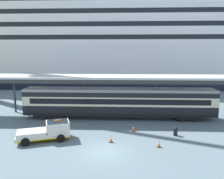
{
  "coord_description": "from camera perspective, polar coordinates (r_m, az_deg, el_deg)",
  "views": [
    {
      "loc": [
        1.52,
        -18.89,
        8.9
      ],
      "look_at": [
        0.34,
        7.3,
        4.5
      ],
      "focal_mm": 35.78,
      "sensor_mm": 36.0,
      "label": 1
    }
  ],
  "objects": [
    {
      "name": "ground_plane",
      "position": [
        20.94,
        -1.9,
        -15.63
      ],
      "size": [
        400.0,
        400.0,
        0.0
      ],
      "primitive_type": "plane",
      "color": "slate"
    },
    {
      "name": "cruise_ship",
      "position": [
        64.96,
        11.08,
        13.74
      ],
      "size": [
        148.38,
        25.39,
        40.55
      ],
      "color": "black",
      "rests_on": "ground"
    },
    {
      "name": "platform_canopy",
      "position": [
        29.91,
        1.83,
        3.02
      ],
      "size": [
        41.58,
        5.0,
        5.75
      ],
      "color": "silver",
      "rests_on": "ground"
    },
    {
      "name": "train_carriage",
      "position": [
        30.04,
        1.79,
        -3.14
      ],
      "size": [
        25.33,
        2.81,
        4.11
      ],
      "color": "black",
      "rests_on": "ground"
    },
    {
      "name": "service_truck",
      "position": [
        24.07,
        -15.92,
        -10.03
      ],
      "size": [
        5.58,
        3.63,
        2.02
      ],
      "color": "silver",
      "rests_on": "ground"
    },
    {
      "name": "traffic_cone_near",
      "position": [
        25.86,
        5.53,
        -9.82
      ],
      "size": [
        0.36,
        0.36,
        0.72
      ],
      "color": "black",
      "rests_on": "ground"
    },
    {
      "name": "traffic_cone_mid",
      "position": [
        22.78,
        -0.3,
        -12.46
      ],
      "size": [
        0.36,
        0.36,
        0.75
      ],
      "color": "black",
      "rests_on": "ground"
    },
    {
      "name": "traffic_cone_far",
      "position": [
        22.18,
        11.89,
        -13.46
      ],
      "size": [
        0.36,
        0.36,
        0.64
      ],
      "color": "black",
      "rests_on": "ground"
    },
    {
      "name": "quay_bollard",
      "position": [
        25.38,
        15.92,
        -10.14
      ],
      "size": [
        0.48,
        0.48,
        0.96
      ],
      "color": "black",
      "rests_on": "ground"
    }
  ]
}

